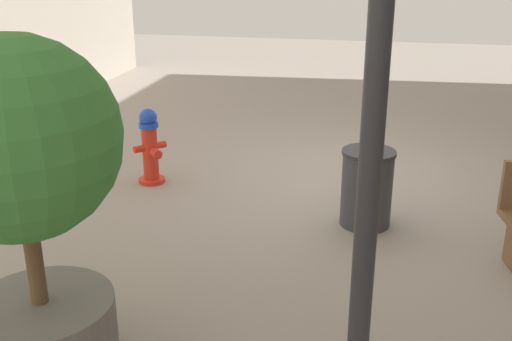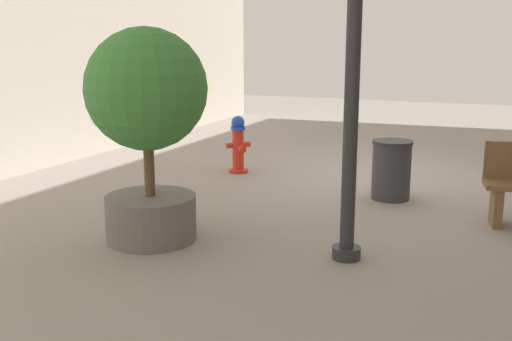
{
  "view_description": "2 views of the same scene",
  "coord_description": "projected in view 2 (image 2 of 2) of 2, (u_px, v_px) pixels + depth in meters",
  "views": [
    {
      "loc": [
        -0.35,
        7.12,
        2.68
      ],
      "look_at": [
        0.81,
        1.69,
        0.63
      ],
      "focal_mm": 42.61,
      "sensor_mm": 36.0,
      "label": 1
    },
    {
      "loc": [
        -1.7,
        9.22,
        2.12
      ],
      "look_at": [
        1.31,
        2.27,
        0.44
      ],
      "focal_mm": 42.0,
      "sensor_mm": 36.0,
      "label": 2
    }
  ],
  "objects": [
    {
      "name": "ground_plane",
      "position": [
        390.0,
        176.0,
        9.38
      ],
      "size": [
        23.4,
        23.4,
        0.0
      ],
      "primitive_type": "plane",
      "color": "gray"
    },
    {
      "name": "fire_hydrant",
      "position": [
        238.0,
        144.0,
        9.56
      ],
      "size": [
        0.37,
        0.37,
        0.91
      ],
      "color": "red",
      "rests_on": "ground_plane"
    },
    {
      "name": "planter_tree",
      "position": [
        147.0,
        114.0,
        6.15
      ],
      "size": [
        1.26,
        1.26,
        2.24
      ],
      "color": "slate",
      "rests_on": "ground_plane"
    },
    {
      "name": "trash_bin",
      "position": [
        391.0,
        170.0,
        7.99
      ],
      "size": [
        0.54,
        0.54,
        0.79
      ],
      "color": "#38383D",
      "rests_on": "ground_plane"
    }
  ]
}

